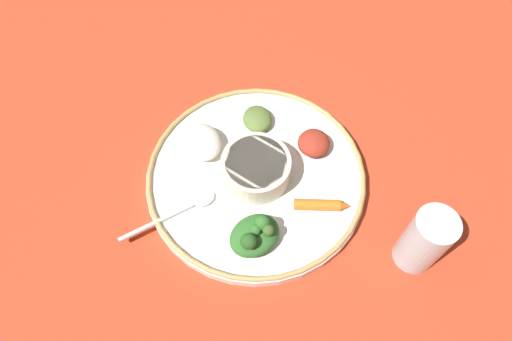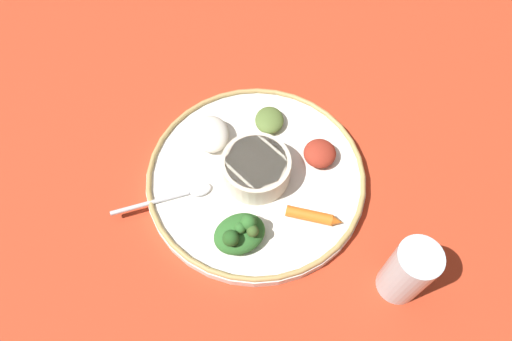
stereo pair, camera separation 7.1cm
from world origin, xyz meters
TOP-DOWN VIEW (x-y plane):
  - ground_plane at (0.00, 0.00)m, footprint 2.40×2.40m
  - platter at (0.00, 0.00)m, footprint 0.34×0.34m
  - platter_rim at (0.00, 0.00)m, footprint 0.34×0.34m
  - center_bowl at (0.00, 0.00)m, footprint 0.11×0.11m
  - spoon at (0.12, -0.01)m, footprint 0.15×0.03m
  - greens_pile at (0.06, 0.09)m, footprint 0.08×0.07m
  - carrot_near_spoon at (-0.05, 0.10)m, footprint 0.08×0.06m
  - mound_rice_white at (0.04, -0.09)m, footprint 0.07×0.08m
  - mound_collards at (-0.06, -0.08)m, footprint 0.06×0.07m
  - mound_beet at (-0.10, 0.01)m, footprint 0.07×0.07m
  - drinking_glass at (-0.12, 0.23)m, footprint 0.06×0.06m

SIDE VIEW (x-z plane):
  - ground_plane at x=0.00m, z-range 0.00..0.00m
  - platter at x=0.00m, z-range 0.00..0.02m
  - platter_rim at x=0.00m, z-range 0.02..0.02m
  - spoon at x=0.12m, z-range 0.02..0.03m
  - carrot_near_spoon at x=-0.05m, z-range 0.02..0.03m
  - mound_collards at x=-0.06m, z-range 0.02..0.04m
  - mound_beet at x=-0.10m, z-range 0.02..0.05m
  - mound_rice_white at x=0.04m, z-range 0.02..0.05m
  - greens_pile at x=0.06m, z-range 0.01..0.06m
  - center_bowl at x=0.00m, z-range 0.02..0.06m
  - drinking_glass at x=-0.12m, z-range -0.01..0.11m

